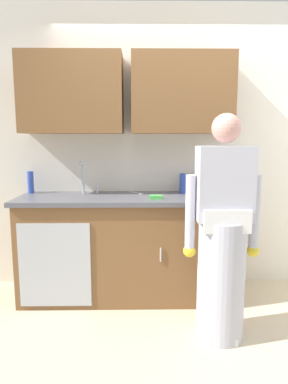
{
  "coord_description": "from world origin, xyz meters",
  "views": [
    {
      "loc": [
        -0.44,
        -2.29,
        1.44
      ],
      "look_at": [
        -0.4,
        0.55,
        1.0
      ],
      "focal_mm": 31.39,
      "sensor_mm": 36.0,
      "label": 1
    }
  ],
  "objects": [
    {
      "name": "bottle_dish_liquid",
      "position": [
        -0.02,
        0.86,
        1.03
      ],
      "size": [
        0.08,
        0.08,
        0.19
      ],
      "primitive_type": "cylinder",
      "color": "#334CB2",
      "rests_on": "countertop"
    },
    {
      "name": "sink",
      "position": [
        -0.93,
        0.71,
        0.93
      ],
      "size": [
        0.5,
        0.36,
        0.35
      ],
      "color": "#B7BABF",
      "rests_on": "counter_cabinet"
    },
    {
      "name": "knife_on_counter",
      "position": [
        -0.49,
        0.89,
        0.94
      ],
      "size": [
        0.16,
        0.21,
        0.01
      ],
      "primitive_type": "cube",
      "rotation": [
        0.0,
        0.0,
        5.33
      ],
      "color": "silver",
      "rests_on": "countertop"
    },
    {
      "name": "countertop",
      "position": [
        -0.55,
        0.7,
        0.92
      ],
      "size": [
        1.96,
        0.66,
        0.04
      ],
      "primitive_type": "cube",
      "color": "#595960",
      "rests_on": "counter_cabinet"
    },
    {
      "name": "person_at_sink",
      "position": [
        0.15,
        0.01,
        0.69
      ],
      "size": [
        0.55,
        0.34,
        1.62
      ],
      "color": "white",
      "rests_on": "ground"
    },
    {
      "name": "sponge",
      "position": [
        -0.3,
        0.56,
        0.96
      ],
      "size": [
        0.11,
        0.07,
        0.03
      ],
      "primitive_type": "cube",
      "color": "#4CBF4C",
      "rests_on": "countertop"
    },
    {
      "name": "counter_cabinet",
      "position": [
        -0.55,
        0.7,
        0.45
      ],
      "size": [
        1.9,
        0.62,
        0.9
      ],
      "color": "brown",
      "rests_on": "ground"
    },
    {
      "name": "bottle_water_tall",
      "position": [
        0.1,
        0.91,
        1.03
      ],
      "size": [
        0.07,
        0.07,
        0.17
      ],
      "primitive_type": "cylinder",
      "color": "#66388C",
      "rests_on": "countertop"
    },
    {
      "name": "cup_by_sink",
      "position": [
        0.09,
        0.55,
        0.98
      ],
      "size": [
        0.08,
        0.08,
        0.09
      ],
      "primitive_type": "cylinder",
      "color": "white",
      "rests_on": "countertop"
    },
    {
      "name": "bottle_water_short",
      "position": [
        -1.48,
        0.89,
        1.04
      ],
      "size": [
        0.06,
        0.06,
        0.21
      ],
      "primitive_type": "cylinder",
      "color": "#334CB2",
      "rests_on": "countertop"
    },
    {
      "name": "kitchen_wall_with_uppers",
      "position": [
        -0.14,
        0.99,
        1.48
      ],
      "size": [
        4.8,
        0.44,
        2.7
      ],
      "color": "silver",
      "rests_on": "ground"
    },
    {
      "name": "ground_plane",
      "position": [
        0.0,
        0.0,
        0.0
      ],
      "size": [
        9.0,
        9.0,
        0.0
      ],
      "primitive_type": "plane",
      "color": "beige"
    }
  ]
}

